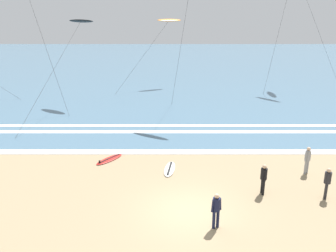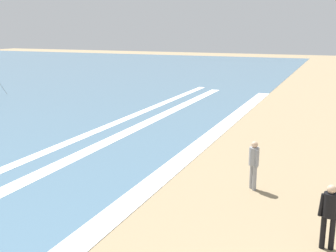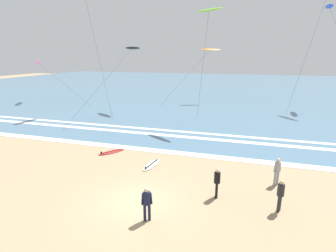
{
  "view_description": "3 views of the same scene",
  "coord_description": "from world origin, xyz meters",
  "views": [
    {
      "loc": [
        -0.93,
        -13.8,
        8.55
      ],
      "look_at": [
        -1.0,
        3.17,
        3.08
      ],
      "focal_mm": 36.75,
      "sensor_mm": 36.0,
      "label": 1
    },
    {
      "loc": [
        -5.91,
        1.63,
        5.08
      ],
      "look_at": [
        2.46,
        5.08,
        2.96
      ],
      "focal_mm": 44.75,
      "sensor_mm": 36.0,
      "label": 2
    },
    {
      "loc": [
        4.89,
        -10.77,
        7.12
      ],
      "look_at": [
        0.17,
        4.97,
        2.68
      ],
      "focal_mm": 27.93,
      "sensor_mm": 36.0,
      "label": 3
    }
  ],
  "objects": [
    {
      "name": "wave_foam_outer_break",
      "position": [
        -0.44,
        12.81,
        0.01
      ],
      "size": [
        59.03,
        0.55,
        0.01
      ],
      "primitive_type": "cube",
      "color": "white",
      "rests_on": "ocean_surface"
    },
    {
      "name": "surfboard_left_pile",
      "position": [
        -4.57,
        5.86,
        0.05
      ],
      "size": [
        1.72,
        2.05,
        0.25
      ],
      "color": "red",
      "rests_on": "ground"
    },
    {
      "name": "surfboard_foreground_flat",
      "position": [
        -0.83,
        4.44,
        0.05
      ],
      "size": [
        0.87,
        2.16,
        0.25
      ],
      "color": "silver",
      "rests_on": "ground"
    },
    {
      "name": "surfer_foreground_main",
      "position": [
        1.08,
        -1.29,
        0.96
      ],
      "size": [
        0.5,
        0.32,
        1.6
      ],
      "color": "#141938",
      "rests_on": "ground"
    },
    {
      "name": "wave_foam_shoreline",
      "position": [
        -1.96,
        7.14,
        0.01
      ],
      "size": [
        58.98,
        0.85,
        0.01
      ],
      "primitive_type": "cube",
      "color": "white",
      "rests_on": "ocean_surface"
    },
    {
      "name": "kite_orange_far_right",
      "position": [
        -0.8,
        30.63,
        7.97
      ],
      "size": [
        7.81,
        7.52,
        8.23
      ],
      "color": "orange",
      "rests_on": "ground"
    },
    {
      "name": "ground_plane",
      "position": [
        0.0,
        0.0,
        0.0
      ],
      "size": [
        160.0,
        160.0,
        0.0
      ],
      "primitive_type": "plane",
      "color": "#9E8763"
    },
    {
      "name": "kite_black_low_near",
      "position": [
        -9.43,
        21.08,
        7.99
      ],
      "size": [
        4.22,
        12.7,
        8.26
      ],
      "color": "black",
      "rests_on": "ground"
    },
    {
      "name": "ocean_surface",
      "position": [
        0.0,
        51.74,
        0.01
      ],
      "size": [
        140.0,
        90.0,
        0.01
      ],
      "primitive_type": "cube",
      "color": "slate",
      "rests_on": "ground"
    },
    {
      "name": "wave_foam_mid_break",
      "position": [
        1.72,
        11.25,
        0.01
      ],
      "size": [
        52.51,
        0.69,
        0.01
      ],
      "primitive_type": "cube",
      "color": "white",
      "rests_on": "ocean_surface"
    },
    {
      "name": "surfer_background_far",
      "position": [
        6.9,
        3.95,
        0.96
      ],
      "size": [
        0.45,
        0.38,
        1.6
      ],
      "color": "gray",
      "rests_on": "ground"
    },
    {
      "name": "surfer_left_far",
      "position": [
        6.78,
        1.17,
        0.96
      ],
      "size": [
        0.32,
        0.5,
        1.6
      ],
      "color": "#232328",
      "rests_on": "ground"
    },
    {
      "name": "surfer_left_near",
      "position": [
        3.81,
        1.59,
        0.96
      ],
      "size": [
        0.32,
        0.51,
        1.6
      ],
      "color": "black",
      "rests_on": "ground"
    }
  ]
}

